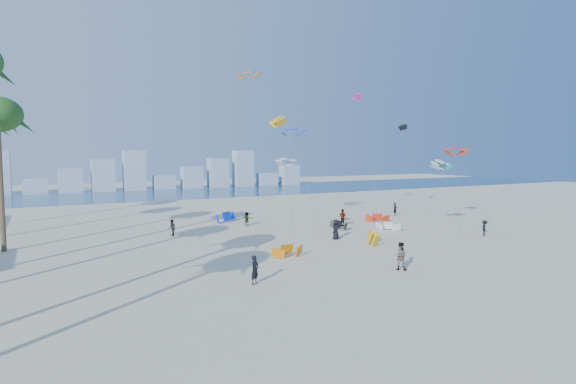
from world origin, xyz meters
name	(u,v)px	position (x,y,z in m)	size (l,w,h in m)	color
ground	(372,291)	(0.00, 0.00, 0.00)	(220.00, 220.00, 0.00)	beige
ocean	(137,194)	(0.00, 72.00, 0.01)	(220.00, 220.00, 0.00)	navy
kitesurfer_near	(255,270)	(-5.38, 4.61, 0.89)	(0.65, 0.43, 1.79)	black
kitesurfer_mid	(400,256)	(4.91, 3.14, 0.96)	(0.94, 0.73, 1.93)	gray
kitesurfers_far	(326,222)	(9.29, 19.40, 0.84)	(29.59, 17.95, 1.87)	black
grounded_kites	(317,227)	(7.90, 18.97, 0.48)	(20.93, 21.31, 1.10)	orange
flying_kites	(344,124)	(13.20, 21.95, 11.12)	(25.79, 28.56, 18.61)	silver
distant_skyline	(122,176)	(-1.19, 82.00, 3.09)	(85.00, 3.00, 8.40)	#9EADBF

